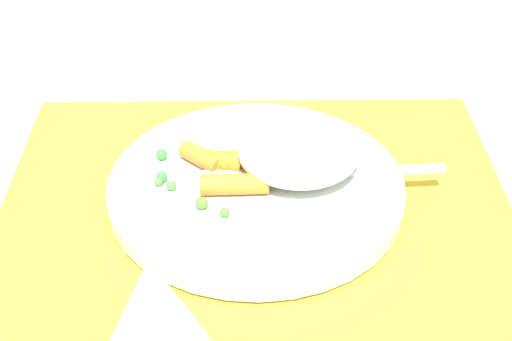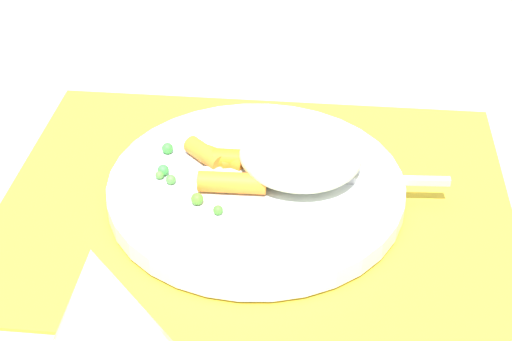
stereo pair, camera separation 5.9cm
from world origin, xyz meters
name	(u,v)px [view 1 (the left image)]	position (x,y,z in m)	size (l,w,h in m)	color
ground_plane	(256,202)	(0.00, 0.00, 0.00)	(2.40, 2.40, 0.00)	beige
placemat	(256,199)	(0.00, 0.00, 0.00)	(0.42, 0.32, 0.01)	gold
plate	(256,188)	(0.00, 0.00, 0.01)	(0.24, 0.24, 0.02)	white
rice_mound	(299,152)	(-0.04, -0.01, 0.04)	(0.10, 0.09, 0.04)	beige
carrot_portion	(227,167)	(0.02, -0.01, 0.03)	(0.08, 0.07, 0.02)	orange
pea_scatter	(205,177)	(0.04, 0.00, 0.03)	(0.09, 0.09, 0.01)	#419236
fork	(295,176)	(-0.03, 0.00, 0.03)	(0.21, 0.02, 0.01)	#BCBCBC
wine_glass	(156,331)	(0.05, 0.24, 0.11)	(0.08, 0.08, 0.16)	silver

